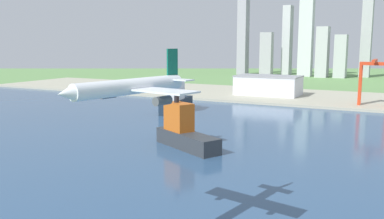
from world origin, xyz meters
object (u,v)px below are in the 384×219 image
Objects in this scene: container_barge at (184,132)px; port_crane_red at (374,73)px; warehouse_main at (268,85)px; cargo_ship at (176,100)px; airplane_landing at (130,87)px.

container_barge is 226.64m from port_crane_red.
warehouse_main is (-25.71, 244.61, 4.06)m from container_barge.
port_crane_red is (152.14, 98.76, 22.84)m from cargo_ship.
container_barge is at bearing -58.48° from cargo_ship.
container_barge is 1.12× the size of port_crane_red.
cargo_ship is 1.22× the size of container_barge.
cargo_ship is at bearing -107.29° from warehouse_main.
airplane_landing reaches higher than warehouse_main.
cargo_ship reaches higher than container_barge.
warehouse_main is at bearing 96.00° from container_barge.
port_crane_red is (84.58, 208.92, 23.72)m from container_barge.
warehouse_main is at bearing 100.88° from airplane_landing.
airplane_landing is 0.93× the size of container_barge.
cargo_ship is 129.24m from container_barge.
airplane_landing is 0.76× the size of cargo_ship.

